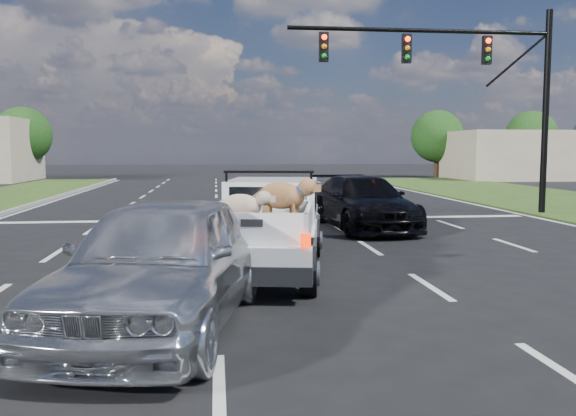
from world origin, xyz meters
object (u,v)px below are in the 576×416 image
object	(u,v)px
black_coupe	(363,202)
silver_sedan	(162,262)
traffic_signal	(480,76)
pickup_truck	(269,224)

from	to	relation	value
black_coupe	silver_sedan	bearing A→B (deg)	-123.18
silver_sedan	black_coupe	bearing A→B (deg)	74.05
traffic_signal	silver_sedan	world-z (taller)	traffic_signal
pickup_truck	silver_sedan	distance (m)	3.92
silver_sedan	pickup_truck	bearing A→B (deg)	76.57
traffic_signal	black_coupe	world-z (taller)	traffic_signal
pickup_truck	black_coupe	distance (m)	6.52
pickup_truck	silver_sedan	world-z (taller)	pickup_truck
traffic_signal	silver_sedan	size ratio (longest dim) A/B	1.82
silver_sedan	traffic_signal	bearing A→B (deg)	63.77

